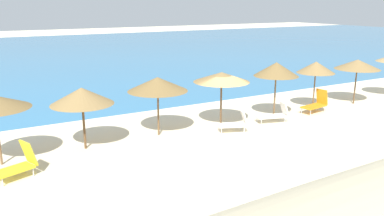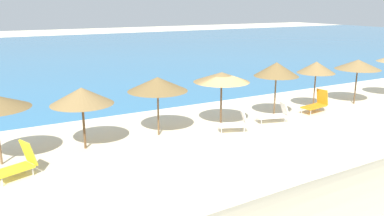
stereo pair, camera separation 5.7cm
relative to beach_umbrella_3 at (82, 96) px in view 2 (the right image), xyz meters
name	(u,v)px [view 2 (the right image)]	position (x,y,z in m)	size (l,w,h in m)	color
ground_plane	(232,137)	(6.02, -1.78, -2.19)	(160.00, 160.00, 0.00)	beige
sea_water	(65,54)	(6.02, 32.40, -2.18)	(160.00, 56.61, 0.01)	teal
beach_umbrella_3	(82,96)	(0.00, 0.00, 0.00)	(2.49, 2.49, 2.53)	brown
beach_umbrella_4	(158,84)	(3.32, 0.11, 0.13)	(2.64, 2.64, 2.63)	brown
beach_umbrella_5	(222,77)	(6.34, -0.35, 0.24)	(2.61, 2.61, 2.66)	brown
beach_umbrella_6	(276,69)	(9.51, -0.46, 0.36)	(2.22, 2.22, 2.90)	brown
beach_umbrella_7	(316,67)	(12.56, -0.16, 0.18)	(2.04, 2.04, 2.68)	brown
beach_umbrella_8	(358,64)	(15.69, -0.33, 0.13)	(2.55, 2.55, 2.60)	brown
lounge_chair_0	(19,163)	(-2.64, -1.63, -1.70)	(1.49, 1.10, 1.20)	yellow
lounge_chair_2	(275,114)	(9.11, -0.98, -1.77)	(1.67, 1.01, 1.01)	white
lounge_chair_3	(235,123)	(6.51, -1.31, -1.73)	(1.44, 1.02, 1.01)	white
lounge_chair_4	(317,103)	(12.34, -0.59, -1.70)	(1.65, 0.88, 1.21)	orange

